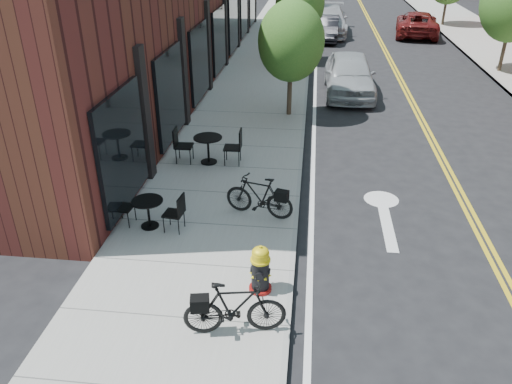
{
  "coord_description": "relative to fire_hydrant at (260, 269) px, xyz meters",
  "views": [
    {
      "loc": [
        0.13,
        -7.74,
        5.97
      ],
      "look_at": [
        -0.91,
        1.47,
        1.0
      ],
      "focal_mm": 35.0,
      "sensor_mm": 36.0,
      "label": 1
    }
  ],
  "objects": [
    {
      "name": "ground",
      "position": [
        0.59,
        0.62,
        -0.57
      ],
      "size": [
        120.0,
        120.0,
        0.0
      ],
      "primitive_type": "plane",
      "color": "black",
      "rests_on": "ground"
    },
    {
      "name": "sidewalk_near",
      "position": [
        -1.41,
        10.62,
        -0.51
      ],
      "size": [
        4.0,
        70.0,
        0.12
      ],
      "primitive_type": "cube",
      "color": "#9E9B93",
      "rests_on": "ground"
    },
    {
      "name": "tree_near_a",
      "position": [
        -0.01,
        9.62,
        2.04
      ],
      "size": [
        2.2,
        2.2,
        3.81
      ],
      "color": "#382B1E",
      "rests_on": "sidewalk_near"
    },
    {
      "name": "tree_near_b",
      "position": [
        -0.01,
        17.62,
        2.15
      ],
      "size": [
        2.3,
        2.3,
        3.98
      ],
      "color": "#382B1E",
      "rests_on": "sidewalk_near"
    },
    {
      "name": "fire_hydrant",
      "position": [
        0.0,
        0.0,
        0.0
      ],
      "size": [
        0.45,
        0.45,
        0.95
      ],
      "rotation": [
        0.0,
        0.0,
        -0.1
      ],
      "color": "maroon",
      "rests_on": "sidewalk_near"
    },
    {
      "name": "bicycle_left",
      "position": [
        -0.31,
        2.64,
        0.03
      ],
      "size": [
        1.67,
        0.86,
        0.97
      ],
      "primitive_type": "imported",
      "rotation": [
        0.0,
        0.0,
        -1.84
      ],
      "color": "black",
      "rests_on": "sidewalk_near"
    },
    {
      "name": "bicycle_right",
      "position": [
        -0.29,
        -1.11,
        0.05
      ],
      "size": [
        1.71,
        0.75,
        0.99
      ],
      "primitive_type": "imported",
      "rotation": [
        0.0,
        0.0,
        1.74
      ],
      "color": "black",
      "rests_on": "sidewalk_near"
    },
    {
      "name": "bistro_set_b",
      "position": [
        -2.64,
        1.87,
        -0.02
      ],
      "size": [
        1.6,
        0.76,
        0.85
      ],
      "rotation": [
        0.0,
        0.0,
        -0.12
      ],
      "color": "black",
      "rests_on": "sidewalk_near"
    },
    {
      "name": "bistro_set_c",
      "position": [
        -2.01,
        5.32,
        0.05
      ],
      "size": [
        1.82,
        0.81,
        0.98
      ],
      "rotation": [
        0.0,
        0.0,
        0.03
      ],
      "color": "black",
      "rests_on": "sidewalk_near"
    },
    {
      "name": "parked_car_a",
      "position": [
        2.19,
        12.63,
        0.23
      ],
      "size": [
        1.94,
        4.69,
        1.59
      ],
      "primitive_type": "imported",
      "rotation": [
        0.0,
        0.0,
        0.01
      ],
      "color": "#A6AAAE",
      "rests_on": "ground"
    },
    {
      "name": "parked_car_b",
      "position": [
        1.39,
        23.2,
        0.11
      ],
      "size": [
        1.63,
        4.17,
        1.35
      ],
      "primitive_type": "imported",
      "rotation": [
        0.0,
        0.0,
        -0.05
      ],
      "color": "black",
      "rests_on": "ground"
    },
    {
      "name": "parked_car_c",
      "position": [
        1.54,
        25.09,
        0.24
      ],
      "size": [
        2.35,
        5.62,
        1.62
      ],
      "primitive_type": "imported",
      "rotation": [
        0.0,
        0.0,
        -0.01
      ],
      "color": "#ABABB0",
      "rests_on": "ground"
    },
    {
      "name": "parked_car_far",
      "position": [
        6.89,
        25.15,
        0.15
      ],
      "size": [
        3.04,
        5.41,
        1.43
      ],
      "primitive_type": "imported",
      "rotation": [
        0.0,
        0.0,
        3.01
      ],
      "color": "maroon",
      "rests_on": "ground"
    }
  ]
}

